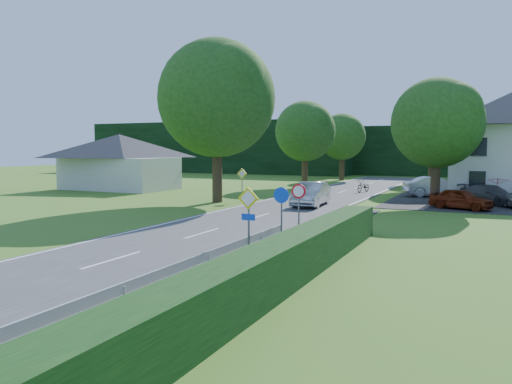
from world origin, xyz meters
The scene contains 28 objects.
road centered at (0.00, 20.00, 0.02)m, with size 7.00×80.00×0.04m, color #353537.
footpath centered at (4.95, 2.00, 0.02)m, with size 1.50×44.00×0.04m, color black.
parking_pad centered at (12.00, 33.00, 0.02)m, with size 14.00×16.00×0.04m, color black.
line_edge_left centered at (-3.25, 20.00, 0.04)m, with size 0.12×80.00×0.01m, color white.
line_edge_right centered at (3.25, 20.00, 0.04)m, with size 0.12×80.00×0.01m, color white.
line_centre centered at (0.00, 20.00, 0.04)m, with size 0.12×80.00×0.01m, color white, non-canonical shape.
guardrail centered at (3.85, -1.00, 0.34)m, with size 0.12×26.00×0.69m, color silver, non-canonical shape.
hedge_right centered at (6.50, 0.00, 0.65)m, with size 1.20×30.00×1.30m, color black.
tree_main centered at (-6.00, 24.00, 5.82)m, with size 9.40×9.40×11.64m, color #1C4414, non-canonical shape.
tree_left_far centered at (-5.00, 40.00, 4.29)m, with size 7.00×7.00×8.58m, color #1C4414, non-canonical shape.
tree_right_far centered at (7.00, 42.00, 4.54)m, with size 7.40×7.40×9.09m, color #1C4414, non-canonical shape.
tree_left_back centered at (-4.50, 52.00, 4.04)m, with size 6.60×6.60×8.07m, color #1C4414, non-canonical shape.
tree_right_back centered at (6.00, 50.00, 3.78)m, with size 6.20×6.20×7.56m, color #1C4414, non-canonical shape.
tree_right_mid centered at (8.50, 28.00, 4.29)m, with size 7.00×7.00×8.58m, color #1C4414, non-canonical shape.
treeline_left centered at (-28.00, 62.00, 4.00)m, with size 44.00×6.00×8.00m, color black.
treeline_right centered at (8.00, 66.00, 3.50)m, with size 30.00×5.00×7.00m, color black.
bungalow_left centered at (-20.00, 30.00, 2.71)m, with size 11.00×6.50×5.20m.
streetlight centered at (8.06, 30.00, 4.46)m, with size 2.03×0.18×8.00m.
sign_priority_right centered at (4.30, 7.98, 1.80)m, with size 0.78×0.09×2.59m.
sign_roundabout centered at (4.30, 10.98, 1.67)m, with size 0.64×0.08×2.37m.
sign_speed_limit centered at (4.30, 12.97, 1.77)m, with size 0.64×0.11×2.37m.
sign_priority_left centered at (-4.50, 24.98, 1.72)m, with size 0.78×0.09×2.44m.
moving_car centered at (1.01, 24.33, 0.84)m, with size 1.69×4.84×1.59m, color #BABABF.
motorcycle centered at (1.77, 36.31, 0.57)m, with size 0.70×2.00×1.05m, color black.
parked_car_red centered at (10.21, 26.65, 0.70)m, with size 1.55×3.85×1.31m, color #651E0B.
parked_car_silver_a centered at (7.92, 34.60, 0.84)m, with size 1.69×4.85×1.60m, color silver.
parked_car_grey centered at (11.89, 30.58, 0.70)m, with size 1.86×4.57×1.33m, color #48484D.
parasol centered at (12.32, 30.52, 0.98)m, with size 2.04×2.08×1.87m, color red.
Camera 1 is at (11.75, -7.31, 3.93)m, focal length 35.00 mm.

